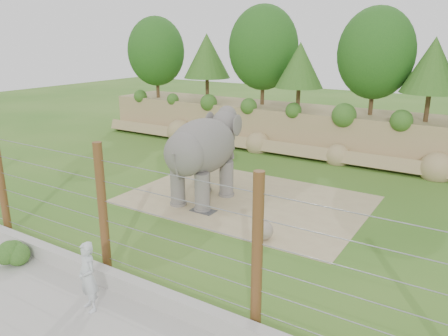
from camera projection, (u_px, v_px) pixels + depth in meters
The scene contains 11 objects.
ground at pixel (196, 221), 16.69m from camera, with size 90.00×90.00×0.00m, color #32681C.
back_embankment at pixel (330, 86), 25.50m from camera, with size 30.00×5.52×8.77m.
dirt_patch at pixel (246, 199), 18.86m from camera, with size 10.00×7.00×0.02m, color tan.
drain_grate at pixel (203, 211), 17.56m from camera, with size 1.00×0.60×0.03m, color #262628.
elephant at pixel (202, 159), 18.25m from camera, with size 1.96×4.57×3.70m, color slate, non-canonical shape.
stone_ball at pixel (264, 230), 15.05m from camera, with size 0.65×0.65×0.65m, color gray.
retaining_wall at pixel (94, 272), 12.57m from camera, with size 26.00×0.35×0.50m, color #B3B0A7.
walkway at pixel (34, 315), 11.02m from camera, with size 26.00×4.00×0.01m, color #B3B0A7.
barrier_fence at pixel (103, 210), 12.47m from camera, with size 20.26×0.26×4.00m.
walkway_shrub at pixel (11, 254), 13.29m from camera, with size 0.79×0.79×0.79m, color #2D611E.
zookeeper at pixel (88, 277), 11.01m from camera, with size 0.68×0.45×1.87m, color #B8BEC3.
Camera 1 is at (9.13, -12.44, 6.76)m, focal length 35.00 mm.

